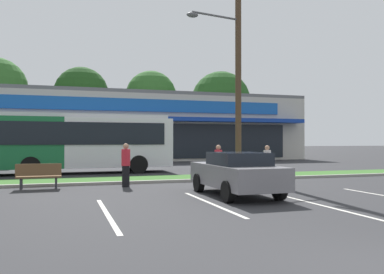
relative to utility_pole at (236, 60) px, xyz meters
name	(u,v)px	position (x,y,z in m)	size (l,w,h in m)	color
grass_median	(167,179)	(-3.59, -0.27, -5.72)	(56.00, 2.20, 0.12)	#386B28
curb_lip	(174,181)	(-3.59, -1.49, -5.72)	(56.00, 0.24, 0.12)	#99968C
parking_stripe_0	(107,214)	(-7.13, -8.19, -5.78)	(0.12, 4.80, 0.01)	silver
parking_stripe_1	(211,203)	(-4.13, -7.45, -5.78)	(0.12, 4.80, 0.01)	silver
parking_stripe_2	(321,205)	(-1.33, -8.66, -5.78)	(0.12, 4.80, 0.01)	silver
storefront_building	(139,128)	(-0.94, 21.44, -2.67)	(30.70, 12.77, 6.23)	#BCB7AD
tree_mid_left	(81,94)	(-6.03, 32.18, 1.70)	(6.52, 6.52, 10.76)	#473323
tree_mid	(151,96)	(2.69, 32.72, 1.78)	(6.54, 6.54, 10.85)	#473323
tree_mid_right	(221,101)	(10.48, 27.98, 0.98)	(7.26, 7.26, 10.41)	#473323
utility_pole	(236,60)	(0.00, 0.00, 0.00)	(3.13, 2.38, 10.86)	#4C3826
city_bus	(52,141)	(-8.73, 4.82, -4.01)	(13.06, 2.80, 3.25)	#196638
bus_stop_bench	(39,176)	(-9.00, -2.29, -5.28)	(1.60, 0.45, 0.95)	brown
car_4	(236,173)	(-2.77, -6.20, -5.04)	(1.90, 4.23, 1.42)	slate
pedestrian_by_pole	(218,164)	(-1.77, -2.07, -4.97)	(0.33, 0.33, 1.62)	#1E2338
pedestrian_mid	(126,165)	(-5.82, -2.51, -4.93)	(0.34, 0.34, 1.69)	black
pedestrian_far	(267,163)	(0.42, -2.38, -4.98)	(0.32, 0.32, 1.60)	#1E2338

